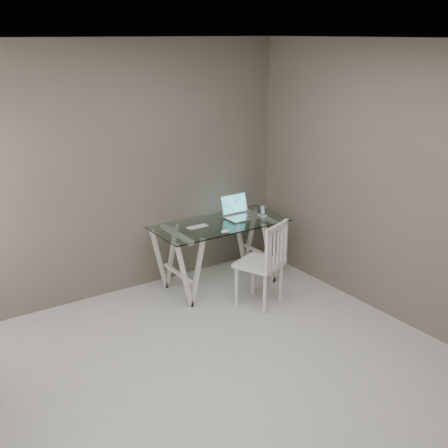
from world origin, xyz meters
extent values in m
plane|color=#BCBAB4|center=(0.00, 0.00, 0.00)|extent=(4.50, 4.50, 0.00)
cube|color=white|center=(0.00, 0.00, 2.70)|extent=(4.00, 4.50, 0.02)
cube|color=#665B50|center=(0.00, 2.25, 1.35)|extent=(4.00, 0.02, 2.70)
cube|color=#665B50|center=(2.00, 0.00, 1.35)|extent=(0.02, 4.50, 2.70)
cube|color=silver|center=(0.96, 1.74, 0.74)|extent=(1.50, 0.70, 0.01)
cube|color=silver|center=(0.41, 1.74, 0.36)|extent=(0.24, 0.62, 0.72)
cube|color=silver|center=(1.51, 1.74, 0.36)|extent=(0.24, 0.62, 0.72)
cube|color=silver|center=(1.05, 1.13, 0.45)|extent=(0.55, 0.55, 0.04)
cylinder|color=silver|center=(0.96, 0.91, 0.22)|extent=(0.04, 0.04, 0.43)
cylinder|color=silver|center=(1.28, 1.04, 0.22)|extent=(0.04, 0.04, 0.43)
cylinder|color=silver|center=(0.83, 1.22, 0.22)|extent=(0.04, 0.04, 0.43)
cylinder|color=silver|center=(1.15, 1.35, 0.22)|extent=(0.04, 0.04, 0.43)
cube|color=silver|center=(1.13, 0.95, 0.69)|extent=(0.40, 0.19, 0.47)
cube|color=silver|center=(1.27, 1.75, 0.75)|extent=(0.36, 0.25, 0.02)
cube|color=#19D899|center=(1.27, 1.90, 0.88)|extent=(0.36, 0.07, 0.23)
cube|color=silver|center=(0.68, 1.76, 0.75)|extent=(0.25, 0.11, 0.01)
ellipsoid|color=white|center=(0.84, 1.45, 0.76)|extent=(0.11, 0.06, 0.03)
cube|color=white|center=(1.50, 1.67, 0.75)|extent=(0.07, 0.07, 0.02)
cube|color=black|center=(1.50, 1.68, 0.82)|extent=(0.06, 0.03, 0.12)
camera|label=1|loc=(-2.26, -3.15, 2.75)|focal=45.00mm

